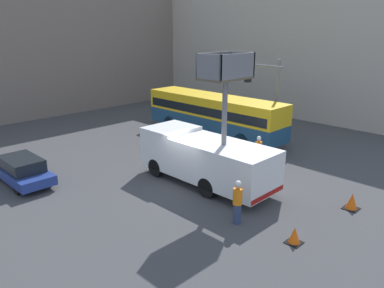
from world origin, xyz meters
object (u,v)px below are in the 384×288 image
(traffic_light_pole, at_px, (267,89))
(parked_car_curbside, at_px, (21,169))
(utility_truck, at_px, (206,155))
(traffic_cone_mid_road, at_px, (352,202))
(city_bus, at_px, (214,113))
(traffic_cone_near_truck, at_px, (294,236))
(road_worker_near_truck, at_px, (237,202))
(road_worker_directing, at_px, (258,152))

(traffic_light_pole, relative_size, parked_car_curbside, 1.24)
(utility_truck, bearing_deg, traffic_cone_mid_road, -69.20)
(utility_truck, height_order, city_bus, utility_truck)
(traffic_cone_near_truck, distance_m, traffic_cone_mid_road, 4.20)
(traffic_light_pole, height_order, road_worker_near_truck, traffic_light_pole)
(road_worker_near_truck, relative_size, road_worker_directing, 1.01)
(traffic_light_pole, height_order, traffic_cone_near_truck, traffic_light_pole)
(road_worker_near_truck, distance_m, parked_car_curbside, 11.27)
(traffic_cone_mid_road, xyz_separation_m, parked_car_curbside, (-8.92, 13.13, 0.35))
(road_worker_near_truck, bearing_deg, traffic_cone_near_truck, -69.92)
(traffic_cone_near_truck, xyz_separation_m, traffic_cone_mid_road, (4.18, -0.35, 0.04))
(road_worker_directing, xyz_separation_m, traffic_cone_mid_road, (-1.37, -5.91, -0.57))
(utility_truck, xyz_separation_m, parked_car_curbside, (-6.48, 6.71, -0.80))
(city_bus, bearing_deg, traffic_light_pole, -162.19)
(traffic_cone_near_truck, distance_m, parked_car_curbside, 13.63)
(traffic_light_pole, relative_size, road_worker_directing, 3.06)
(road_worker_near_truck, xyz_separation_m, traffic_cone_near_truck, (0.32, -2.41, -0.63))
(city_bus, xyz_separation_m, traffic_cone_mid_road, (-4.27, -11.86, -1.43))
(road_worker_near_truck, distance_m, traffic_cone_mid_road, 5.31)
(city_bus, relative_size, traffic_light_pole, 1.98)
(road_worker_near_truck, height_order, road_worker_directing, road_worker_near_truck)
(road_worker_near_truck, height_order, traffic_cone_near_truck, road_worker_near_truck)
(road_worker_near_truck, xyz_separation_m, parked_car_curbside, (-4.41, 10.37, -0.23))
(road_worker_near_truck, distance_m, road_worker_directing, 6.66)
(traffic_light_pole, bearing_deg, traffic_cone_near_truck, -140.22)
(utility_truck, xyz_separation_m, city_bus, (6.71, 5.44, 0.28))
(traffic_light_pole, distance_m, traffic_cone_near_truck, 12.52)
(city_bus, distance_m, traffic_cone_near_truck, 14.36)
(road_worker_directing, distance_m, traffic_cone_mid_road, 6.09)
(city_bus, bearing_deg, traffic_cone_mid_road, 166.37)
(city_bus, distance_m, road_worker_near_truck, 12.67)
(utility_truck, bearing_deg, traffic_light_pole, 12.23)
(city_bus, xyz_separation_m, traffic_cone_near_truck, (-8.46, -11.51, -1.47))
(traffic_cone_mid_road, bearing_deg, parked_car_curbside, 124.19)
(road_worker_directing, bearing_deg, utility_truck, -134.89)
(city_bus, relative_size, parked_car_curbside, 2.46)
(city_bus, xyz_separation_m, traffic_light_pole, (0.78, -3.82, 2.01))
(utility_truck, relative_size, road_worker_directing, 4.03)
(utility_truck, distance_m, road_worker_directing, 3.88)
(traffic_cone_near_truck, bearing_deg, road_worker_near_truck, 97.64)
(road_worker_directing, height_order, traffic_cone_near_truck, road_worker_directing)
(city_bus, xyz_separation_m, road_worker_near_truck, (-8.78, -9.10, -0.84))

